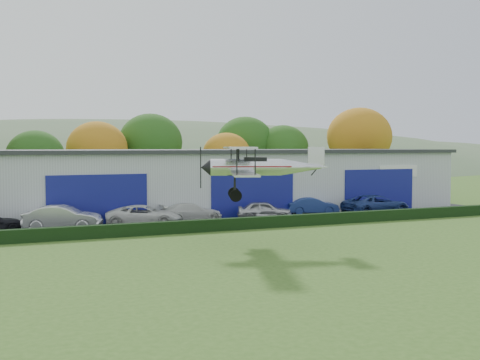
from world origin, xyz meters
name	(u,v)px	position (x,y,z in m)	size (l,w,h in m)	color
ground	(364,283)	(0.00, 0.00, 0.00)	(300.00, 300.00, 0.00)	#36591C
apron	(234,220)	(3.00, 21.00, 0.03)	(48.00, 9.00, 0.05)	black
hedge	(261,222)	(3.00, 16.20, 0.40)	(46.00, 0.60, 0.80)	black
hangar	(225,180)	(5.00, 27.98, 2.66)	(40.60, 12.60, 5.30)	#B2B7BC
tree_belt	(143,146)	(0.85, 40.62, 5.61)	(75.70, 13.22, 10.12)	#3D2614
distant_hills	(31,218)	(-4.38, 140.00, -13.05)	(430.00, 196.00, 56.00)	#4C6642
car_1	(63,218)	(-9.59, 20.23, 0.88)	(1.75, 5.01, 1.65)	silver
car_2	(144,215)	(-4.14, 20.29, 0.77)	(2.38, 5.17, 1.44)	silver
car_3	(191,212)	(-0.35, 21.18, 0.72)	(1.87, 4.60, 1.34)	silver
car_4	(265,210)	(5.10, 20.08, 0.75)	(1.65, 4.10, 1.40)	silver
car_5	(312,206)	(10.19, 21.66, 0.74)	(1.45, 4.17, 1.37)	navy
car_6	(376,205)	(14.87, 19.52, 0.84)	(2.63, 5.71, 1.59)	navy
biplane	(257,166)	(-0.27, 9.89, 4.51)	(7.03, 7.92, 2.98)	silver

